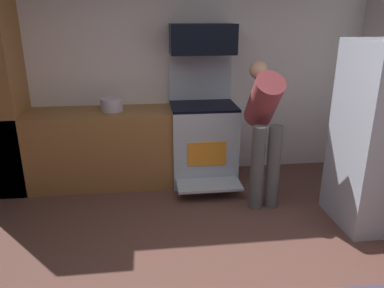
# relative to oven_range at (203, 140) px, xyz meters

# --- Properties ---
(wall_back) EXTENTS (5.20, 0.12, 2.60)m
(wall_back) POSITION_rel_oven_range_xyz_m (-0.43, 0.37, 0.79)
(wall_back) COLOR silver
(wall_back) RESTS_ON ground
(lower_cabinet_run) EXTENTS (2.40, 0.60, 0.90)m
(lower_cabinet_run) POSITION_rel_oven_range_xyz_m (-1.33, 0.01, -0.06)
(lower_cabinet_run) COLOR olive
(lower_cabinet_run) RESTS_ON ground
(oven_range) EXTENTS (0.76, 0.98, 1.52)m
(oven_range) POSITION_rel_oven_range_xyz_m (0.00, 0.00, 0.00)
(oven_range) COLOR #B0BBC8
(oven_range) RESTS_ON ground
(microwave) EXTENTS (0.74, 0.38, 0.33)m
(microwave) POSITION_rel_oven_range_xyz_m (0.00, 0.09, 1.18)
(microwave) COLOR black
(microwave) RESTS_ON oven_range
(person_cook) EXTENTS (0.31, 0.64, 1.49)m
(person_cook) POSITION_rel_oven_range_xyz_m (0.54, -0.65, 0.38)
(person_cook) COLOR #545454
(person_cook) RESTS_ON ground
(stock_pot) EXTENTS (0.25, 0.25, 0.15)m
(stock_pot) POSITION_rel_oven_range_xyz_m (-1.06, 0.01, 0.46)
(stock_pot) COLOR #C1B0C8
(stock_pot) RESTS_ON lower_cabinet_run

